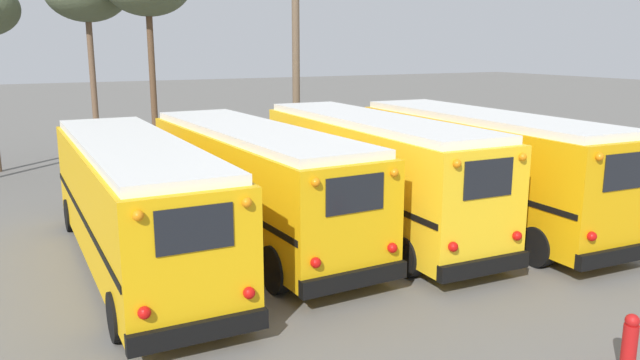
{
  "coord_description": "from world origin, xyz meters",
  "views": [
    {
      "loc": [
        -7.5,
        -14.89,
        5.26
      ],
      "look_at": [
        0.0,
        -0.12,
        1.65
      ],
      "focal_mm": 35.0,
      "sensor_mm": 36.0,
      "label": 1
    }
  ],
  "objects_px": {
    "school_bus_2": "(371,170)",
    "school_bus_3": "(482,165)",
    "utility_pole": "(296,62)",
    "fire_hydrant": "(630,344)",
    "school_bus_1": "(254,179)",
    "school_bus_0": "(135,199)"
  },
  "relations": [
    {
      "from": "utility_pole",
      "to": "school_bus_2",
      "type": "bearing_deg",
      "value": -102.51
    },
    {
      "from": "school_bus_3",
      "to": "fire_hydrant",
      "type": "distance_m",
      "value": 8.85
    },
    {
      "from": "school_bus_1",
      "to": "fire_hydrant",
      "type": "relative_size",
      "value": 10.03
    },
    {
      "from": "fire_hydrant",
      "to": "utility_pole",
      "type": "bearing_deg",
      "value": 81.92
    },
    {
      "from": "school_bus_1",
      "to": "utility_pole",
      "type": "height_order",
      "value": "utility_pole"
    },
    {
      "from": "utility_pole",
      "to": "fire_hydrant",
      "type": "height_order",
      "value": "utility_pole"
    },
    {
      "from": "school_bus_2",
      "to": "fire_hydrant",
      "type": "bearing_deg",
      "value": -93.04
    },
    {
      "from": "school_bus_3",
      "to": "school_bus_1",
      "type": "bearing_deg",
      "value": 166.46
    },
    {
      "from": "school_bus_2",
      "to": "utility_pole",
      "type": "distance_m",
      "value": 10.36
    },
    {
      "from": "utility_pole",
      "to": "fire_hydrant",
      "type": "relative_size",
      "value": 8.54
    },
    {
      "from": "utility_pole",
      "to": "school_bus_0",
      "type": "bearing_deg",
      "value": -131.94
    },
    {
      "from": "school_bus_0",
      "to": "utility_pole",
      "type": "distance_m",
      "value": 13.38
    },
    {
      "from": "school_bus_2",
      "to": "school_bus_3",
      "type": "bearing_deg",
      "value": -14.66
    },
    {
      "from": "school_bus_2",
      "to": "school_bus_3",
      "type": "distance_m",
      "value": 3.4
    },
    {
      "from": "school_bus_0",
      "to": "fire_hydrant",
      "type": "relative_size",
      "value": 10.12
    },
    {
      "from": "school_bus_0",
      "to": "utility_pole",
      "type": "height_order",
      "value": "utility_pole"
    },
    {
      "from": "utility_pole",
      "to": "fire_hydrant",
      "type": "bearing_deg",
      "value": -98.08
    },
    {
      "from": "school_bus_1",
      "to": "utility_pole",
      "type": "relative_size",
      "value": 1.17
    },
    {
      "from": "fire_hydrant",
      "to": "school_bus_2",
      "type": "bearing_deg",
      "value": 86.96
    },
    {
      "from": "school_bus_1",
      "to": "school_bus_2",
      "type": "xyz_separation_m",
      "value": [
        3.28,
        -0.72,
        0.08
      ]
    },
    {
      "from": "school_bus_3",
      "to": "utility_pole",
      "type": "bearing_deg",
      "value": 96.03
    },
    {
      "from": "school_bus_2",
      "to": "school_bus_3",
      "type": "relative_size",
      "value": 1.0
    }
  ]
}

